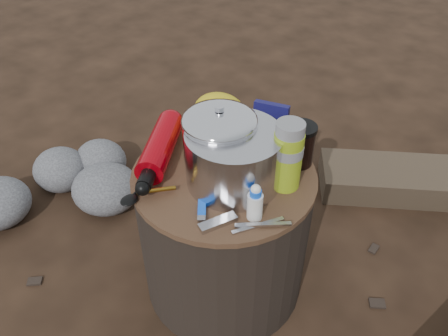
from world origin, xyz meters
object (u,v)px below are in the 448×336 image
Objects in this scene: camping_pot at (220,141)px; thermos at (287,156)px; travel_mug at (300,145)px; stump at (224,232)px; fuel_bottle at (160,146)px.

camping_pot reaches higher than thermos.
thermos is at bearing -78.48° from travel_mug.
camping_pot reaches higher than stump.
camping_pot is at bearing -10.29° from fuel_bottle.
camping_pot reaches higher than fuel_bottle.
camping_pot is 1.01× the size of thermos.
thermos reaches higher than fuel_bottle.
fuel_bottle is at bearing -160.64° from camping_pot.
camping_pot is 0.22m from travel_mug.
stump is 0.36m from travel_mug.
thermos is (0.17, 0.06, -0.00)m from camping_pot.
camping_pot reaches higher than travel_mug.
thermos reaches higher than stump.
fuel_bottle is (-0.18, -0.05, 0.27)m from stump.
stump is 2.64× the size of thermos.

